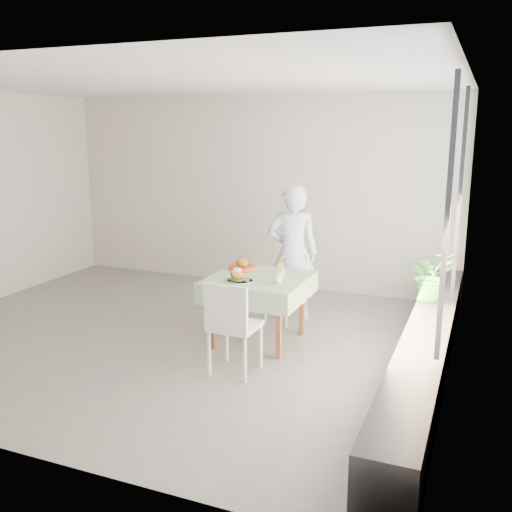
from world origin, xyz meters
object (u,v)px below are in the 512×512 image
at_px(main_dish, 238,277).
at_px(potted_plant, 430,275).
at_px(juice_cup_orange, 281,272).
at_px(chair_near, 235,344).
at_px(cafe_table, 258,302).
at_px(chair_far, 286,300).
at_px(diner, 293,253).

height_order(main_dish, potted_plant, potted_plant).
relative_size(main_dish, potted_plant, 0.53).
bearing_deg(main_dish, juice_cup_orange, 43.46).
distance_m(chair_near, main_dish, 0.81).
height_order(cafe_table, chair_near, chair_near).
xyz_separation_m(cafe_table, potted_plant, (1.74, 0.66, 0.32)).
height_order(chair_near, potted_plant, potted_plant).
distance_m(cafe_table, chair_far, 0.80).
height_order(diner, potted_plant, diner).
bearing_deg(juice_cup_orange, chair_far, 104.06).
relative_size(cafe_table, main_dish, 3.54).
height_order(chair_near, diner, diner).
bearing_deg(juice_cup_orange, chair_near, -98.24).
distance_m(juice_cup_orange, potted_plant, 1.62).
relative_size(cafe_table, potted_plant, 1.90).
bearing_deg(chair_far, chair_near, -88.61).
bearing_deg(cafe_table, juice_cup_orange, 18.74).
bearing_deg(chair_near, potted_plant, 42.44).
distance_m(chair_near, diner, 1.79).
xyz_separation_m(cafe_table, diner, (0.11, 0.85, 0.38)).
bearing_deg(diner, potted_plant, 155.11).
bearing_deg(chair_near, juice_cup_orange, 81.76).
bearing_deg(diner, main_dish, 60.10).
distance_m(cafe_table, main_dish, 0.44).
relative_size(chair_near, juice_cup_orange, 3.46).
bearing_deg(main_dish, chair_far, 80.13).
bearing_deg(main_dish, potted_plant, 26.06).
height_order(chair_near, main_dish, chair_near).
relative_size(diner, potted_plant, 3.04).
bearing_deg(diner, juice_cup_orange, 80.78).
xyz_separation_m(diner, potted_plant, (1.64, -0.20, -0.06)).
bearing_deg(chair_far, diner, 56.44).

